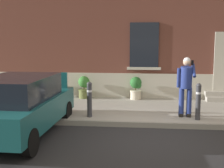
% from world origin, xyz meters
% --- Properties ---
extents(ground_plane, '(80.00, 80.00, 0.00)m').
position_xyz_m(ground_plane, '(0.00, 0.00, 0.00)').
color(ground_plane, '#232326').
extents(sidewalk, '(24.00, 3.60, 0.15)m').
position_xyz_m(sidewalk, '(0.00, 2.80, 0.07)').
color(sidewalk, '#99968E').
rests_on(sidewalk, ground).
extents(curb_edge, '(24.00, 0.12, 0.15)m').
position_xyz_m(curb_edge, '(0.00, 0.94, 0.07)').
color(curb_edge, gray).
rests_on(curb_edge, ground).
extents(building_facade, '(24.00, 1.52, 7.50)m').
position_xyz_m(building_facade, '(0.01, 5.29, 3.73)').
color(building_facade, brown).
rests_on(building_facade, ground).
extents(hatchback_car_teal, '(1.85, 4.09, 1.50)m').
position_xyz_m(hatchback_car_teal, '(-3.24, -0.07, 0.79)').
color(hatchback_car_teal, '#165156').
rests_on(hatchback_car_teal, ground).
extents(bollard_near_person, '(0.15, 0.15, 1.04)m').
position_xyz_m(bollard_near_person, '(1.38, 1.35, 0.71)').
color(bollard_near_person, '#333338').
rests_on(bollard_near_person, sidewalk).
extents(bollard_far_left, '(0.15, 0.15, 1.04)m').
position_xyz_m(bollard_far_left, '(-1.72, 1.35, 0.71)').
color(bollard_far_left, '#333338').
rests_on(bollard_far_left, sidewalk).
extents(person_on_phone, '(0.51, 0.47, 1.75)m').
position_xyz_m(person_on_phone, '(1.06, 1.64, 1.15)').
color(person_on_phone, navy).
rests_on(person_on_phone, sidewalk).
extents(planter_terracotta, '(0.44, 0.44, 0.86)m').
position_xyz_m(planter_terracotta, '(-4.45, 4.21, 0.61)').
color(planter_terracotta, '#B25B38').
rests_on(planter_terracotta, sidewalk).
extents(planter_olive, '(0.44, 0.44, 0.86)m').
position_xyz_m(planter_olive, '(-2.45, 4.23, 0.61)').
color(planter_olive, '#606B38').
rests_on(planter_olive, sidewalk).
extents(planter_cream, '(0.44, 0.44, 0.86)m').
position_xyz_m(planter_cream, '(-0.45, 4.22, 0.61)').
color(planter_cream, beige).
rests_on(planter_cream, sidewalk).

